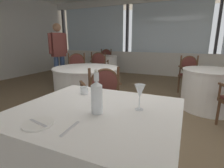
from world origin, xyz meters
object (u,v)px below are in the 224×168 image
object	(u,v)px
dining_chair_2_0	(99,65)
diner_person_0	(59,51)
dining_chair_0_1	(190,72)
dining_chair_2_1	(106,59)
dining_chair_1_1	(78,69)
side_plate	(38,124)
wine_glass	(140,92)
water_bottle	(97,96)
dining_chair_1_0	(102,93)
water_tumbler	(84,90)

from	to	relation	value
dining_chair_2_0	diner_person_0	bearing A→B (deg)	112.19
dining_chair_0_1	dining_chair_2_1	world-z (taller)	dining_chair_2_1
dining_chair_0_1	dining_chair_1_1	xyz separation A→B (m)	(-2.65, -0.80, 0.02)
side_plate	diner_person_0	bearing A→B (deg)	128.82
side_plate	wine_glass	xyz separation A→B (m)	(0.51, 0.49, 0.14)
dining_chair_0_1	dining_chair_2_1	xyz separation A→B (m)	(-3.15, 1.90, 0.02)
side_plate	dining_chair_2_1	xyz separation A→B (m)	(-2.26, 5.62, -0.20)
water_bottle	dining_chair_0_1	size ratio (longest dim) A/B	0.35
dining_chair_1_1	dining_chair_2_1	world-z (taller)	dining_chair_1_1
diner_person_0	dining_chair_1_0	bearing A→B (deg)	167.84
dining_chair_2_1	dining_chair_0_1	bearing A→B (deg)	39.51
dining_chair_0_1	dining_chair_1_1	bearing A→B (deg)	-95.68
wine_glass	dining_chair_0_1	xyz separation A→B (m)	(0.38, 3.24, -0.35)
dining_chair_1_1	dining_chair_1_0	bearing A→B (deg)	0.00
dining_chair_1_1	dining_chair_2_0	bearing A→B (deg)	128.76
dining_chair_1_0	dining_chair_2_1	bearing A→B (deg)	-18.77
water_bottle	dining_chair_2_0	world-z (taller)	water_bottle
side_plate	diner_person_0	xyz separation A→B (m)	(-2.50, 3.11, 0.23)
water_bottle	diner_person_0	size ratio (longest dim) A/B	0.19
dining_chair_1_1	wine_glass	bearing A→B (deg)	-1.03
water_bottle	dining_chair_1_0	bearing A→B (deg)	115.55
wine_glass	dining_chair_1_1	distance (m)	3.35
dining_chair_2_1	water_bottle	bearing A→B (deg)	5.79
water_tumbler	dining_chair_1_1	size ratio (longest dim) A/B	0.08
water_bottle	diner_person_0	bearing A→B (deg)	134.46
wine_glass	water_bottle	bearing A→B (deg)	-145.04
dining_chair_1_0	diner_person_0	size ratio (longest dim) A/B	0.54
dining_chair_2_1	wine_glass	bearing A→B (deg)	8.88
water_tumbler	dining_chair_1_1	world-z (taller)	dining_chair_1_1
side_plate	water_tumbler	size ratio (longest dim) A/B	2.65
water_tumbler	dining_chair_1_1	xyz separation A→B (m)	(-1.67, 2.27, -0.23)
water_bottle	dining_chair_2_1	world-z (taller)	water_bottle
water_tumbler	dining_chair_2_0	bearing A→B (deg)	115.81
side_plate	dining_chair_1_0	size ratio (longest dim) A/B	0.21
side_plate	water_bottle	world-z (taller)	water_bottle
dining_chair_2_0	dining_chair_2_1	distance (m)	1.86
diner_person_0	dining_chair_2_1	bearing A→B (deg)	-69.89
dining_chair_1_1	dining_chair_0_1	bearing A→B (deg)	62.82
dining_chair_0_1	dining_chair_2_1	size ratio (longest dim) A/B	0.98
diner_person_0	dining_chair_1_1	bearing A→B (deg)	-167.81
wine_glass	dining_chair_2_1	size ratio (longest dim) A/B	0.21
dining_chair_0_1	dining_chair_1_0	distance (m)	2.62
side_plate	dining_chair_2_0	size ratio (longest dim) A/B	0.20
dining_chair_1_0	diner_person_0	world-z (taller)	diner_person_0
dining_chair_0_1	dining_chair_2_0	distance (m)	2.54
side_plate	dining_chair_1_1	world-z (taller)	dining_chair_1_1
side_plate	water_tumbler	xyz separation A→B (m)	(-0.08, 0.66, 0.03)
water_bottle	dining_chair_1_1	world-z (taller)	water_bottle
side_plate	dining_chair_2_0	xyz separation A→B (m)	(-1.64, 3.87, -0.21)
wine_glass	dining_chair_1_0	distance (m)	1.23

